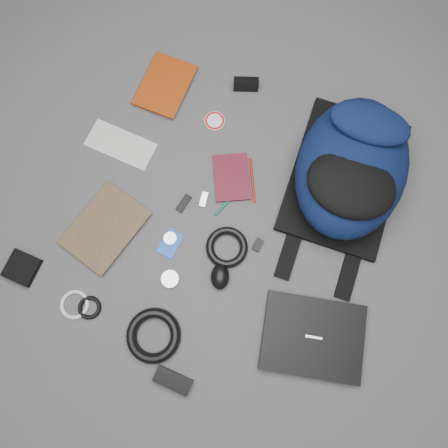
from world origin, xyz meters
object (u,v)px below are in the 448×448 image
(laptop, at_px, (313,337))
(comic_book, at_px, (83,211))
(backpack, at_px, (352,167))
(power_brick, at_px, (173,380))
(textbook_red, at_px, (144,78))
(mouse, at_px, (220,277))
(pouch, at_px, (22,268))
(compact_camera, at_px, (246,84))
(dvd_case, at_px, (232,178))

(laptop, bearing_deg, comic_book, 160.66)
(backpack, distance_m, power_brick, 0.86)
(textbook_red, bearing_deg, mouse, -46.82)
(mouse, xyz_separation_m, pouch, (-0.61, -0.17, -0.01))
(backpack, height_order, comic_book, backpack)
(textbook_red, bearing_deg, compact_camera, 16.77)
(laptop, xyz_separation_m, power_brick, (-0.37, -0.26, -0.00))
(backpack, xyz_separation_m, textbook_red, (-0.77, 0.14, -0.10))
(backpack, height_order, compact_camera, backpack)
(pouch, bearing_deg, compact_camera, 59.93)
(textbook_red, height_order, pouch, same)
(compact_camera, bearing_deg, comic_book, -138.37)
(textbook_red, bearing_deg, power_brick, -60.61)
(comic_book, relative_size, dvd_case, 1.59)
(power_brick, bearing_deg, backpack, 72.87)
(comic_book, bearing_deg, laptop, 7.83)
(textbook_red, relative_size, compact_camera, 2.53)
(laptop, relative_size, textbook_red, 1.41)
(backpack, distance_m, mouse, 0.54)
(comic_book, height_order, power_brick, power_brick)
(compact_camera, distance_m, mouse, 0.68)
(comic_book, relative_size, power_brick, 2.26)
(dvd_case, relative_size, compact_camera, 1.89)
(power_brick, bearing_deg, laptop, 40.07)
(comic_book, bearing_deg, power_brick, -23.22)
(comic_book, relative_size, pouch, 2.72)
(laptop, bearing_deg, mouse, 156.33)
(comic_book, xyz_separation_m, dvd_case, (0.43, 0.27, -0.00))
(pouch, bearing_deg, textbook_red, 80.15)
(compact_camera, bearing_deg, dvd_case, -97.06)
(backpack, bearing_deg, textbook_red, 170.41)
(backpack, relative_size, pouch, 5.60)
(textbook_red, relative_size, dvd_case, 1.34)
(laptop, height_order, compact_camera, compact_camera)
(backpack, xyz_separation_m, mouse, (-0.29, -0.45, -0.09))
(laptop, height_order, dvd_case, laptop)
(textbook_red, xyz_separation_m, mouse, (0.48, -0.59, 0.01))
(textbook_red, height_order, compact_camera, compact_camera)
(pouch, bearing_deg, power_brick, -16.40)
(dvd_case, xyz_separation_m, compact_camera, (-0.06, 0.34, 0.02))
(backpack, xyz_separation_m, pouch, (-0.90, -0.62, -0.10))
(dvd_case, height_order, compact_camera, compact_camera)
(mouse, bearing_deg, compact_camera, 84.34)
(dvd_case, height_order, mouse, mouse)
(textbook_red, xyz_separation_m, power_brick, (0.45, -0.93, 0.00))
(laptop, relative_size, compact_camera, 3.57)
(pouch, bearing_deg, laptop, 5.24)
(dvd_case, relative_size, pouch, 1.72)
(textbook_red, distance_m, dvd_case, 0.48)
(comic_book, distance_m, pouch, 0.26)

